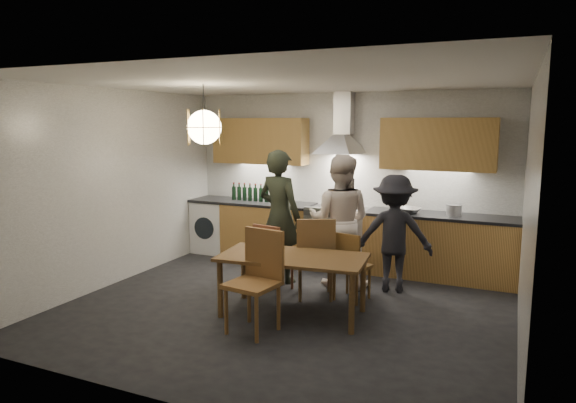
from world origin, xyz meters
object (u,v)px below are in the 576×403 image
at_px(chair_front, 258,273).
at_px(mixing_bowl, 409,210).
at_px(dining_table, 293,262).
at_px(person_left, 280,216).
at_px(person_mid, 339,221).
at_px(chair_back_left, 271,253).
at_px(person_right, 394,233).
at_px(wine_bottles, 253,192).
at_px(stock_pot, 454,210).

distance_m(chair_front, mixing_bowl, 2.78).
xyz_separation_m(dining_table, person_left, (-0.67, 1.09, 0.29)).
xyz_separation_m(dining_table, person_mid, (0.14, 1.23, 0.27)).
relative_size(dining_table, person_mid, 0.97).
relative_size(chair_front, mixing_bowl, 3.22).
height_order(chair_front, mixing_bowl, chair_front).
bearing_deg(mixing_bowl, chair_back_left, -135.57).
relative_size(chair_back_left, person_right, 0.59).
xyz_separation_m(person_mid, wine_bottles, (-1.76, 0.90, 0.17)).
xyz_separation_m(person_left, mixing_bowl, (1.56, 0.93, 0.04)).
bearing_deg(person_right, person_left, -3.46).
relative_size(chair_front, person_right, 0.70).
height_order(chair_front, person_right, person_right).
xyz_separation_m(mixing_bowl, wine_bottles, (-2.52, 0.11, 0.10)).
relative_size(person_mid, wine_bottles, 2.29).
relative_size(dining_table, chair_front, 1.61).
xyz_separation_m(chair_front, wine_bottles, (-1.46, 2.65, 0.43)).
height_order(person_left, wine_bottles, person_left).
height_order(dining_table, person_right, person_right).
bearing_deg(stock_pot, mixing_bowl, -174.14).
height_order(person_left, person_right, person_left).
bearing_deg(chair_back_left, chair_front, 118.79).
distance_m(dining_table, stock_pot, 2.58).
xyz_separation_m(chair_front, stock_pot, (1.65, 2.61, 0.37)).
bearing_deg(stock_pot, dining_table, -125.49).
height_order(person_left, mixing_bowl, person_left).
xyz_separation_m(person_right, stock_pot, (0.64, 0.78, 0.22)).
height_order(chair_front, stock_pot, chair_front).
bearing_deg(chair_front, person_left, 116.19).
relative_size(mixing_bowl, wine_bottles, 0.43).
xyz_separation_m(dining_table, mixing_bowl, (0.89, 2.02, 0.33)).
bearing_deg(chair_back_left, person_mid, -128.41).
xyz_separation_m(person_left, wine_bottles, (-0.96, 1.04, 0.14)).
bearing_deg(chair_back_left, person_left, -68.38).
height_order(chair_back_left, stock_pot, stock_pot).
xyz_separation_m(person_mid, mixing_bowl, (0.75, 0.79, 0.07)).
bearing_deg(dining_table, person_left, 115.62).
bearing_deg(person_mid, stock_pot, -153.98).
relative_size(person_left, wine_bottles, 2.36).
bearing_deg(person_right, person_mid, -5.87).
bearing_deg(stock_pot, chair_back_left, -144.09).
relative_size(person_left, person_right, 1.19).
relative_size(dining_table, person_left, 0.94).
relative_size(chair_front, person_mid, 0.60).
relative_size(chair_back_left, chair_front, 0.84).
relative_size(dining_table, wine_bottles, 2.23).
distance_m(chair_front, person_mid, 1.80).
height_order(chair_front, person_left, person_left).
bearing_deg(person_left, dining_table, 134.44).
bearing_deg(stock_pot, person_right, -129.16).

